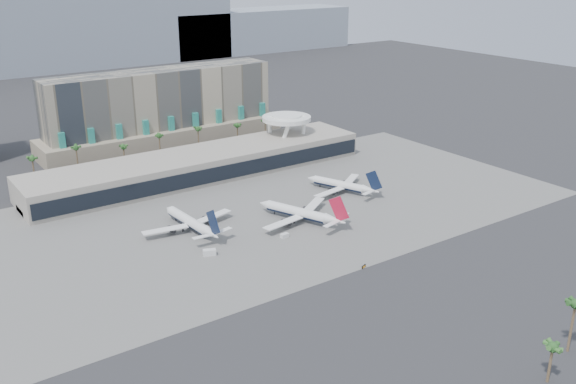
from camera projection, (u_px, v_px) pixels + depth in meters
ground at (346, 258)px, 228.68m from camera, size 900.00×900.00×0.00m
apron_pad at (262, 211)px, 270.92m from camera, size 260.00×130.00×0.06m
mountain_ridge at (45, 37)px, 594.39m from camera, size 680.00×60.00×70.00m
hotel at (162, 115)px, 362.22m from camera, size 140.00×30.00×42.00m
terminal at (201, 164)px, 310.80m from camera, size 170.00×32.50×14.50m
saucer_structure at (287, 121)px, 340.99m from camera, size 26.00×26.00×21.89m
palm_row at (181, 138)px, 340.20m from camera, size 157.80×2.80×13.10m
airliner_left at (190, 222)px, 250.42m from camera, size 39.33×40.57×14.00m
airliner_centre at (300, 213)px, 258.97m from camera, size 39.00×40.25×14.63m
airliner_right at (342, 185)px, 291.44m from camera, size 35.10×36.21×13.19m
service_vehicle_a at (209, 252)px, 230.14m from camera, size 5.15×3.84×2.27m
service_vehicle_b at (285, 236)px, 244.70m from camera, size 3.33×2.06×1.65m
taxiway_sign at (364, 267)px, 221.06m from camera, size 2.28×1.02×1.05m
near_palm_a at (552, 352)px, 159.08m from camera, size 6.00×6.00×11.67m
near_palm_b at (575, 309)px, 170.19m from camera, size 6.00×6.00×16.05m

